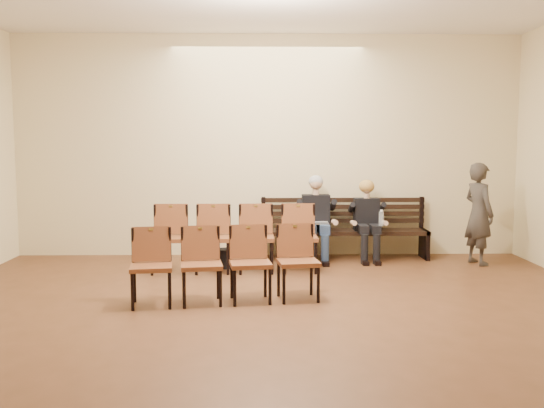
{
  "coord_description": "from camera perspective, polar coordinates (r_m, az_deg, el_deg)",
  "views": [
    {
      "loc": [
        -0.12,
        -4.67,
        1.84
      ],
      "look_at": [
        0.05,
        4.05,
        0.92
      ],
      "focal_mm": 40.0,
      "sensor_mm": 36.0,
      "label": 1
    }
  ],
  "objects": [
    {
      "name": "bag",
      "position": [
        8.84,
        -4.54,
        -5.12
      ],
      "size": [
        0.41,
        0.32,
        0.28
      ],
      "primitive_type": "cube",
      "rotation": [
        0.0,
        0.0,
        0.17
      ],
      "color": "black",
      "rests_on": "ground"
    },
    {
      "name": "room_walls",
      "position": [
        5.5,
        0.14,
        13.27
      ],
      "size": [
        8.02,
        10.01,
        3.51
      ],
      "color": "beige",
      "rests_on": "ground"
    },
    {
      "name": "laptop",
      "position": [
        9.2,
        4.37,
        -1.99
      ],
      "size": [
        0.33,
        0.27,
        0.23
      ],
      "primitive_type": "cube",
      "rotation": [
        0.0,
        0.0,
        0.07
      ],
      "color": "#B3B3B7",
      "rests_on": "bench"
    },
    {
      "name": "water_bottle",
      "position": [
        9.22,
        10.24,
        -1.99
      ],
      "size": [
        0.08,
        0.08,
        0.25
      ],
      "primitive_type": "cylinder",
      "rotation": [
        0.0,
        0.0,
        0.13
      ],
      "color": "silver",
      "rests_on": "bench"
    },
    {
      "name": "passerby",
      "position": [
        9.48,
        18.91,
        -0.18
      ],
      "size": [
        0.6,
        0.74,
        1.75
      ],
      "primitive_type": "imported",
      "rotation": [
        0.0,
        0.0,
        1.91
      ],
      "color": "#36312C",
      "rests_on": "ground"
    },
    {
      "name": "ground",
      "position": [
        5.02,
        0.33,
        -15.5
      ],
      "size": [
        10.0,
        10.0,
        0.0
      ],
      "primitive_type": "plane",
      "color": "brown",
      "rests_on": "ground"
    },
    {
      "name": "chair_row_front",
      "position": [
        8.5,
        -3.55,
        -3.25
      ],
      "size": [
        2.32,
        0.56,
        0.95
      ],
      "primitive_type": "cube",
      "rotation": [
        0.0,
        0.0,
        0.02
      ],
      "color": "brown",
      "rests_on": "ground"
    },
    {
      "name": "bench",
      "position": [
        9.55,
        6.8,
        -3.78
      ],
      "size": [
        2.6,
        0.9,
        0.45
      ],
      "primitive_type": "cube",
      "color": "black",
      "rests_on": "ground"
    },
    {
      "name": "chair_row_back",
      "position": [
        6.92,
        -4.34,
        -5.72
      ],
      "size": [
        2.17,
        0.77,
        0.87
      ],
      "primitive_type": "cube",
      "rotation": [
        0.0,
        0.0,
        0.14
      ],
      "color": "brown",
      "rests_on": "ground"
    },
    {
      "name": "seated_woman",
      "position": [
        9.44,
        8.96,
        -1.92
      ],
      "size": [
        0.47,
        0.66,
        1.1
      ],
      "primitive_type": null,
      "color": "black",
      "rests_on": "ground"
    },
    {
      "name": "seated_man",
      "position": [
        9.32,
        4.19,
        -1.47
      ],
      "size": [
        0.53,
        0.73,
        1.26
      ],
      "primitive_type": null,
      "color": "black",
      "rests_on": "ground"
    }
  ]
}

